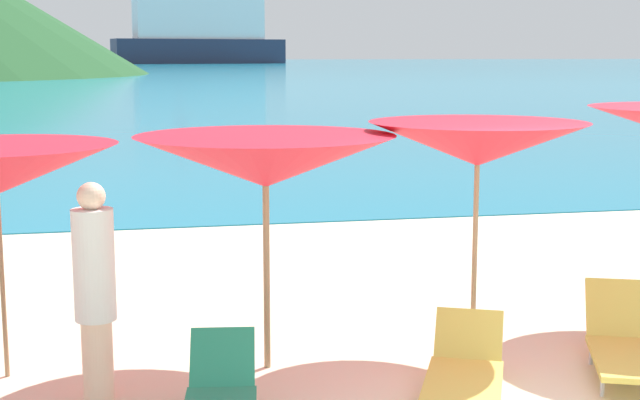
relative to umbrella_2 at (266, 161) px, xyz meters
name	(u,v)px	position (x,y,z in m)	size (l,w,h in m)	color
ground_plane	(311,220)	(1.98, 7.91, -2.01)	(50.00, 100.00, 0.30)	beige
ocean_water	(139,65)	(1.98, 226.83, -1.85)	(650.00, 440.00, 0.02)	teal
umbrella_2	(266,161)	(0.00, 0.00, 0.00)	(2.41, 2.41, 2.09)	#9E7F59
umbrella_3	(478,144)	(1.95, 0.02, 0.11)	(2.14, 2.14, 2.17)	#9E7F59
lounge_chair_3	(464,372)	(1.41, -1.19, -1.59)	(1.13, 1.55, 0.62)	#D8BF4C
lounge_chair_6	(623,342)	(3.02, -0.81, -1.57)	(1.05, 1.57, 0.70)	#D8BF4C
beachgoer_1	(95,287)	(-1.46, -0.53, -0.90)	(0.33, 0.33, 1.79)	beige
cruise_ship	(199,32)	(19.59, 256.37, 6.98)	(49.82, 19.09, 22.84)	#262D47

